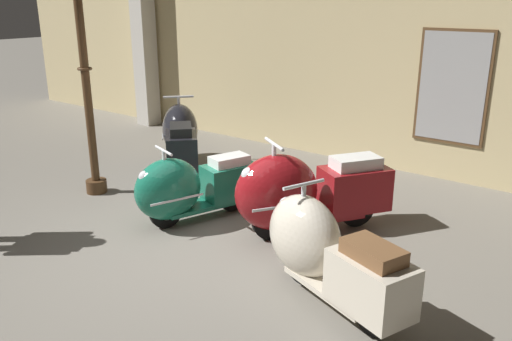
{
  "coord_description": "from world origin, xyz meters",
  "views": [
    {
      "loc": [
        3.74,
        -3.52,
        2.59
      ],
      "look_at": [
        0.08,
        1.22,
        0.6
      ],
      "focal_mm": 36.81,
      "sensor_mm": 36.0,
      "label": 1
    }
  ],
  "objects_px": {
    "scooter_0": "(181,136)",
    "scooter_3": "(322,251)",
    "scooter_1": "(188,188)",
    "lamppost": "(83,52)",
    "scooter_2": "(301,192)"
  },
  "relations": [
    {
      "from": "scooter_0",
      "to": "scooter_3",
      "type": "relative_size",
      "value": 0.96
    },
    {
      "from": "scooter_1",
      "to": "lamppost",
      "type": "distance_m",
      "value": 2.28
    },
    {
      "from": "scooter_3",
      "to": "lamppost",
      "type": "bearing_deg",
      "value": 14.39
    },
    {
      "from": "scooter_0",
      "to": "scooter_2",
      "type": "height_order",
      "value": "scooter_2"
    },
    {
      "from": "scooter_3",
      "to": "scooter_1",
      "type": "bearing_deg",
      "value": 7.94
    },
    {
      "from": "scooter_3",
      "to": "lamppost",
      "type": "xyz_separation_m",
      "value": [
        -3.85,
        0.41,
        1.46
      ]
    },
    {
      "from": "scooter_1",
      "to": "scooter_3",
      "type": "height_order",
      "value": "scooter_3"
    },
    {
      "from": "scooter_1",
      "to": "scooter_2",
      "type": "distance_m",
      "value": 1.36
    },
    {
      "from": "scooter_2",
      "to": "lamppost",
      "type": "bearing_deg",
      "value": -45.93
    },
    {
      "from": "scooter_0",
      "to": "lamppost",
      "type": "bearing_deg",
      "value": 129.78
    },
    {
      "from": "scooter_2",
      "to": "scooter_3",
      "type": "distance_m",
      "value": 1.32
    },
    {
      "from": "scooter_2",
      "to": "scooter_1",
      "type": "bearing_deg",
      "value": -34.43
    },
    {
      "from": "lamppost",
      "to": "scooter_0",
      "type": "bearing_deg",
      "value": 86.46
    },
    {
      "from": "scooter_1",
      "to": "scooter_3",
      "type": "xyz_separation_m",
      "value": [
        2.12,
        -0.47,
        0.02
      ]
    },
    {
      "from": "scooter_1",
      "to": "scooter_3",
      "type": "bearing_deg",
      "value": 96.15
    }
  ]
}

